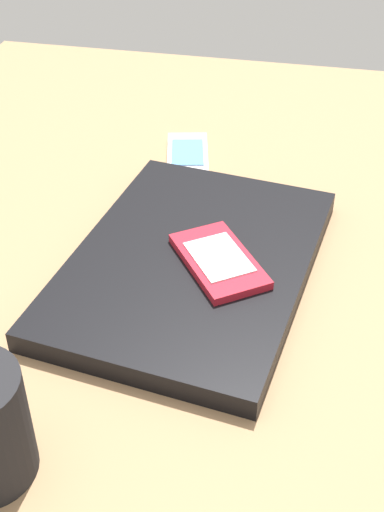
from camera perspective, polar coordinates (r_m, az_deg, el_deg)
The scene contains 4 objects.
desk_surface at distance 67.99cm, azimuth -5.04°, elevation -3.74°, with size 120.00×80.00×3.00cm, color #9E7751.
laptop_closed at distance 68.20cm, azimuth -0.00°, elevation -0.61°, with size 31.77×22.13×2.17cm, color black.
cell_phone_on_laptop at distance 66.11cm, azimuth 2.22°, elevation -0.37°, with size 12.24×11.12×0.96cm.
cell_phone_on_desk at distance 87.40cm, azimuth -0.60°, elevation 8.23°, with size 11.43×7.21×1.20cm.
Camera 1 is at (-48.77, -16.53, 45.90)cm, focal length 48.71 mm.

